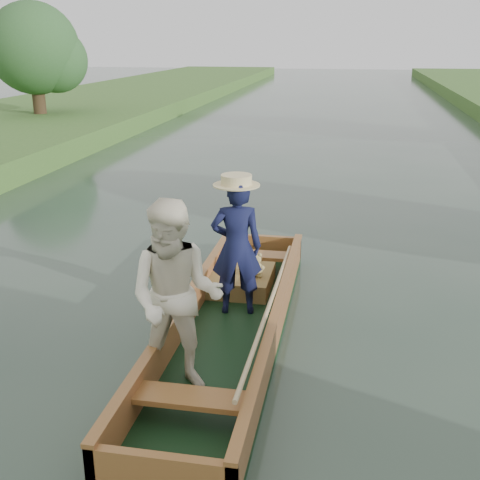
# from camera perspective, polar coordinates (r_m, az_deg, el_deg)

# --- Properties ---
(ground) EXTENTS (120.00, 120.00, 0.00)m
(ground) POSITION_cam_1_polar(r_m,az_deg,el_deg) (6.65, -0.95, -9.42)
(ground) COLOR #283D30
(ground) RESTS_ON ground
(trees_far) EXTENTS (22.78, 15.10, 4.65)m
(trees_far) POSITION_cam_1_polar(r_m,az_deg,el_deg) (14.22, 12.32, 16.14)
(trees_far) COLOR #47331E
(trees_far) RESTS_ON ground
(punt) EXTENTS (1.27, 5.00, 1.85)m
(punt) POSITION_cam_1_polar(r_m,az_deg,el_deg) (6.14, -2.64, -5.42)
(punt) COLOR black
(punt) RESTS_ON ground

